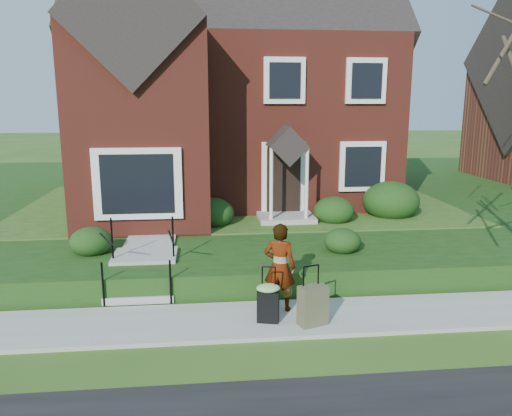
{
  "coord_description": "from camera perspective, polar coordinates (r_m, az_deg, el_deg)",
  "views": [
    {
      "loc": [
        -1.14,
        -8.58,
        4.02
      ],
      "look_at": [
        -0.03,
        2.0,
        1.74
      ],
      "focal_mm": 35.0,
      "sensor_mm": 36.0,
      "label": 1
    }
  ],
  "objects": [
    {
      "name": "ground",
      "position": [
        9.54,
        1.48,
        -12.82
      ],
      "size": [
        120.0,
        120.0,
        0.0
      ],
      "primitive_type": "plane",
      "color": "#2D5119",
      "rests_on": "ground"
    },
    {
      "name": "sidewalk",
      "position": [
        9.52,
        1.48,
        -12.6
      ],
      "size": [
        60.0,
        1.6,
        0.08
      ],
      "primitive_type": "cube",
      "color": "#9E9B93",
      "rests_on": "ground"
    },
    {
      "name": "terrace",
      "position": [
        20.48,
        8.68,
        1.49
      ],
      "size": [
        44.0,
        20.0,
        0.6
      ],
      "primitive_type": "cube",
      "color": "#193C10",
      "rests_on": "ground"
    },
    {
      "name": "walkway",
      "position": [
        14.06,
        -11.35,
        -2.09
      ],
      "size": [
        1.2,
        6.0,
        0.06
      ],
      "primitive_type": "cube",
      "color": "#9E9B93",
      "rests_on": "terrace"
    },
    {
      "name": "main_house",
      "position": [
        18.25,
        -3.15,
        15.98
      ],
      "size": [
        10.4,
        10.2,
        9.4
      ],
      "color": "maroon",
      "rests_on": "terrace"
    },
    {
      "name": "front_steps",
      "position": [
        11.09,
        -12.79,
        -6.85
      ],
      "size": [
        1.4,
        2.02,
        1.5
      ],
      "color": "#9E9B93",
      "rests_on": "ground"
    },
    {
      "name": "foundation_shrubs",
      "position": [
        14.08,
        1.63,
        0.13
      ],
      "size": [
        10.03,
        4.68,
        1.19
      ],
      "color": "#123610",
      "rests_on": "terrace"
    },
    {
      "name": "woman",
      "position": [
        9.56,
        2.73,
        -6.73
      ],
      "size": [
        0.73,
        0.62,
        1.71
      ],
      "primitive_type": "imported",
      "rotation": [
        0.0,
        0.0,
        2.74
      ],
      "color": "#999999",
      "rests_on": "sidewalk"
    },
    {
      "name": "suitcase_black",
      "position": [
        9.18,
        1.4,
        -10.55
      ],
      "size": [
        0.5,
        0.45,
        1.04
      ],
      "rotation": [
        0.0,
        0.0,
        -0.24
      ],
      "color": "black",
      "rests_on": "sidewalk"
    },
    {
      "name": "suitcase_olive",
      "position": [
        9.14,
        6.51,
        -11.0
      ],
      "size": [
        0.57,
        0.43,
        1.09
      ],
      "rotation": [
        0.0,
        0.0,
        0.33
      ],
      "color": "brown",
      "rests_on": "sidewalk"
    }
  ]
}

